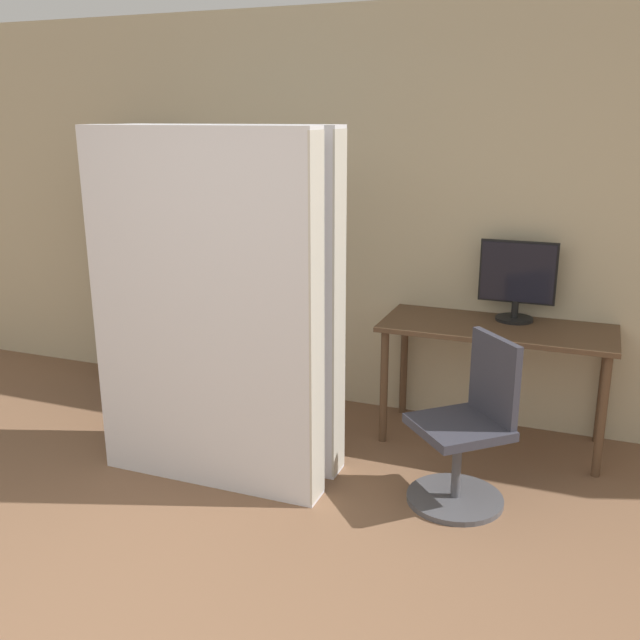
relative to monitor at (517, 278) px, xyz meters
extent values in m
cube|color=#C6B793|center=(-1.03, 0.16, 0.31)|extent=(8.00, 0.06, 2.70)
cube|color=brown|center=(-0.08, -0.17, -0.29)|extent=(1.40, 0.61, 0.03)
cylinder|color=brown|center=(-0.72, -0.41, -0.67)|extent=(0.05, 0.05, 0.74)
cylinder|color=brown|center=(0.56, -0.41, -0.67)|extent=(0.05, 0.05, 0.74)
cylinder|color=brown|center=(-0.72, 0.07, -0.67)|extent=(0.05, 0.05, 0.74)
cylinder|color=brown|center=(0.56, 0.07, -0.67)|extent=(0.05, 0.05, 0.74)
cylinder|color=black|center=(0.00, 0.00, -0.26)|extent=(0.23, 0.23, 0.02)
cylinder|color=black|center=(0.00, 0.00, -0.20)|extent=(0.04, 0.04, 0.11)
cube|color=black|center=(0.00, 0.00, 0.04)|extent=(0.47, 0.02, 0.39)
cube|color=black|center=(0.00, 0.00, 0.04)|extent=(0.44, 0.03, 0.37)
cylinder|color=#4C4C51|center=(-0.14, -0.99, -1.02)|extent=(0.52, 0.52, 0.03)
cylinder|color=#4C4C51|center=(-0.14, -0.99, -0.82)|extent=(0.05, 0.05, 0.38)
cube|color=#33333D|center=(-0.14, -0.99, -0.60)|extent=(0.62, 0.62, 0.05)
cube|color=#33333D|center=(0.01, -0.86, -0.35)|extent=(0.30, 0.32, 0.45)
cube|color=#2D2319|center=(-3.06, -0.03, -0.15)|extent=(0.02, 0.32, 1.77)
cube|color=#2D2319|center=(-2.33, -0.03, -0.15)|extent=(0.02, 0.32, 1.77)
cube|color=#2D2319|center=(-2.69, 0.13, -0.15)|extent=(0.74, 0.02, 1.77)
cube|color=#2D2319|center=(-2.69, -0.03, -1.03)|extent=(0.71, 0.29, 0.02)
cube|color=#2D2319|center=(-2.69, -0.03, -0.59)|extent=(0.71, 0.29, 0.02)
cube|color=#2D2319|center=(-2.69, -0.03, -0.15)|extent=(0.71, 0.29, 0.02)
cube|color=#2D2319|center=(-2.69, -0.03, 0.28)|extent=(0.71, 0.29, 0.02)
cube|color=#2D2319|center=(-2.69, -0.03, 0.72)|extent=(0.71, 0.29, 0.02)
cube|color=red|center=(-3.02, -0.01, -0.89)|extent=(0.03, 0.23, 0.26)
cube|color=#232328|center=(-2.99, -0.05, -0.84)|extent=(0.02, 0.24, 0.36)
cube|color=gold|center=(-2.97, -0.02, -0.89)|extent=(0.02, 0.19, 0.25)
cube|color=orange|center=(-2.94, 0.01, -0.84)|extent=(0.04, 0.19, 0.36)
cube|color=#232328|center=(-2.90, -0.06, -0.86)|extent=(0.02, 0.20, 0.33)
cube|color=#287A38|center=(-2.86, 0.01, -0.84)|extent=(0.02, 0.20, 0.36)
cube|color=teal|center=(-3.02, -0.05, -0.39)|extent=(0.03, 0.20, 0.38)
cube|color=red|center=(-2.98, -0.05, -0.41)|extent=(0.04, 0.24, 0.34)
cube|color=#287A38|center=(-2.94, -0.03, -0.40)|extent=(0.02, 0.23, 0.37)
cube|color=#232328|center=(-2.91, -0.02, -0.43)|extent=(0.03, 0.18, 0.32)
cube|color=teal|center=(-3.02, -0.02, 0.01)|extent=(0.03, 0.23, 0.31)
cube|color=#7A2D84|center=(-2.98, -0.03, 0.00)|extent=(0.04, 0.23, 0.29)
cube|color=red|center=(-2.94, -0.06, 0.00)|extent=(0.03, 0.21, 0.30)
cube|color=brown|center=(-2.91, -0.02, 0.04)|extent=(0.03, 0.18, 0.36)
cube|color=orange|center=(-2.87, -0.04, -0.02)|extent=(0.03, 0.20, 0.26)
cube|color=#287A38|center=(-3.02, -0.04, 0.43)|extent=(0.04, 0.24, 0.28)
cube|color=silver|center=(-2.97, -0.06, 0.46)|extent=(0.03, 0.17, 0.33)
cube|color=silver|center=(-2.93, -0.06, 0.45)|extent=(0.02, 0.20, 0.31)
cube|color=#287A38|center=(-2.90, -0.05, 0.43)|extent=(0.03, 0.24, 0.27)
cube|color=orange|center=(-2.87, -0.03, 0.42)|extent=(0.02, 0.17, 0.26)
cube|color=teal|center=(-2.84, -0.05, 0.43)|extent=(0.03, 0.18, 0.28)
cube|color=#232328|center=(-2.80, -0.06, 0.43)|extent=(0.04, 0.19, 0.28)
cube|color=silver|center=(-1.49, -1.26, -0.06)|extent=(1.32, 0.19, 1.97)
cube|color=beige|center=(-0.84, -1.26, -0.06)|extent=(0.01, 0.20, 1.93)
cube|color=silver|center=(-1.49, -0.93, -0.06)|extent=(1.32, 0.19, 1.97)
cube|color=beige|center=(-0.84, -0.93, -0.06)|extent=(0.01, 0.19, 1.93)
camera|label=1|loc=(0.43, -4.46, 0.97)|focal=40.00mm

